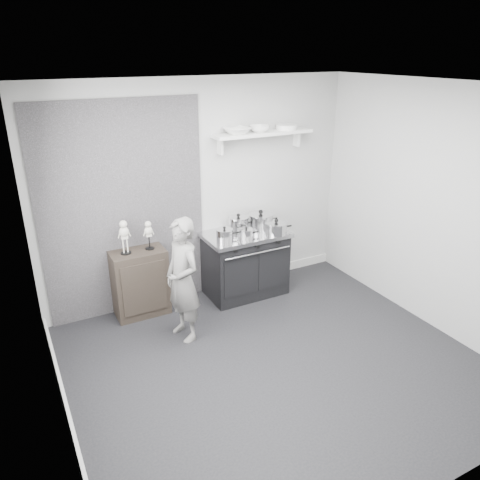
% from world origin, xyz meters
% --- Properties ---
extents(ground, '(4.00, 4.00, 0.00)m').
position_xyz_m(ground, '(0.00, 0.00, 0.00)').
color(ground, black).
rests_on(ground, ground).
extents(room_shell, '(4.02, 3.62, 2.71)m').
position_xyz_m(room_shell, '(-0.09, 0.15, 1.64)').
color(room_shell, '#A8A8A6').
rests_on(room_shell, ground).
extents(wall_shelf, '(1.30, 0.26, 0.24)m').
position_xyz_m(wall_shelf, '(0.80, 1.68, 2.01)').
color(wall_shelf, silver).
rests_on(wall_shelf, room_shell).
extents(stove, '(1.05, 0.66, 0.84)m').
position_xyz_m(stove, '(0.46, 1.48, 0.42)').
color(stove, black).
rests_on(stove, ground).
extents(side_cabinet, '(0.63, 0.37, 0.81)m').
position_xyz_m(side_cabinet, '(-0.89, 1.61, 0.41)').
color(side_cabinet, black).
rests_on(side_cabinet, ground).
extents(child, '(0.43, 0.56, 1.39)m').
position_xyz_m(child, '(-0.61, 0.90, 0.69)').
color(child, slate).
rests_on(child, ground).
extents(pot_front_left, '(0.29, 0.20, 0.17)m').
position_xyz_m(pot_front_left, '(0.13, 1.40, 0.91)').
color(pot_front_left, silver).
rests_on(pot_front_left, stove).
extents(pot_back_left, '(0.34, 0.26, 0.23)m').
position_xyz_m(pot_back_left, '(0.42, 1.58, 0.94)').
color(pot_back_left, silver).
rests_on(pot_back_left, stove).
extents(pot_back_right, '(0.41, 0.32, 0.24)m').
position_xyz_m(pot_back_right, '(0.73, 1.57, 0.93)').
color(pot_back_right, silver).
rests_on(pot_back_right, stove).
extents(pot_front_right, '(0.37, 0.28, 0.19)m').
position_xyz_m(pot_front_right, '(0.79, 1.28, 0.92)').
color(pot_front_right, silver).
rests_on(pot_front_right, stove).
extents(pot_front_center, '(0.26, 0.17, 0.14)m').
position_xyz_m(pot_front_center, '(0.39, 1.33, 0.90)').
color(pot_front_center, silver).
rests_on(pot_front_center, stove).
extents(skeleton_full, '(0.13, 0.08, 0.46)m').
position_xyz_m(skeleton_full, '(-1.02, 1.61, 1.04)').
color(skeleton_full, beige).
rests_on(skeleton_full, side_cabinet).
extents(skeleton_torso, '(0.11, 0.07, 0.39)m').
position_xyz_m(skeleton_torso, '(-0.74, 1.61, 1.01)').
color(skeleton_torso, beige).
rests_on(skeleton_torso, side_cabinet).
extents(bowl_large, '(0.31, 0.31, 0.08)m').
position_xyz_m(bowl_large, '(0.44, 1.67, 2.08)').
color(bowl_large, white).
rests_on(bowl_large, wall_shelf).
extents(bowl_small, '(0.24, 0.24, 0.08)m').
position_xyz_m(bowl_small, '(0.75, 1.67, 2.08)').
color(bowl_small, white).
rests_on(bowl_small, wall_shelf).
extents(plate_stack, '(0.26, 0.26, 0.06)m').
position_xyz_m(plate_stack, '(1.14, 1.67, 2.07)').
color(plate_stack, white).
rests_on(plate_stack, wall_shelf).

